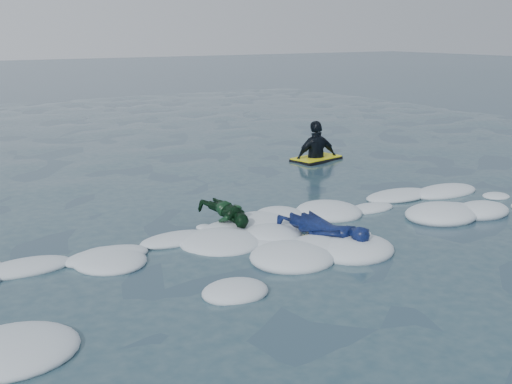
# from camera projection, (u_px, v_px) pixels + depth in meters

# --- Properties ---
(ground) EXTENTS (120.00, 120.00, 0.00)m
(ground) POSITION_uv_depth(u_px,v_px,m) (270.00, 268.00, 8.09)
(ground) COLOR #1B3642
(ground) RESTS_ON ground
(foam_band) EXTENTS (12.00, 3.10, 0.30)m
(foam_band) POSITION_uv_depth(u_px,v_px,m) (229.00, 246.00, 8.94)
(foam_band) COLOR silver
(foam_band) RESTS_ON ground
(prone_woman_unit) EXTENTS (0.87, 1.56, 0.38)m
(prone_woman_unit) POSITION_uv_depth(u_px,v_px,m) (326.00, 230.00, 8.99)
(prone_woman_unit) COLOR black
(prone_woman_unit) RESTS_ON ground
(prone_child_unit) EXTENTS (0.53, 1.12, 0.41)m
(prone_child_unit) POSITION_uv_depth(u_px,v_px,m) (229.00, 215.00, 9.69)
(prone_child_unit) COLOR black
(prone_child_unit) RESTS_ON ground
(waiting_rider_unit) EXTENTS (1.29, 0.87, 1.77)m
(waiting_rider_unit) POSITION_uv_depth(u_px,v_px,m) (316.00, 159.00, 14.70)
(waiting_rider_unit) COLOR black
(waiting_rider_unit) RESTS_ON ground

